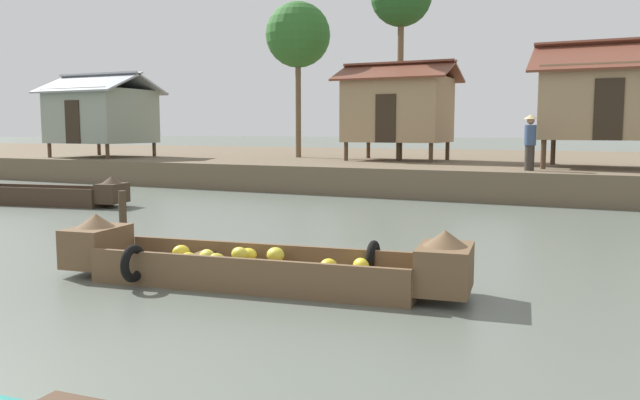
# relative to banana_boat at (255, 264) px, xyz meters

# --- Properties ---
(ground_plane) EXTENTS (300.00, 300.00, 0.00)m
(ground_plane) POSITION_rel_banana_boat_xyz_m (-0.21, 4.69, -0.30)
(ground_plane) COLOR #596056
(riverbank_strip) EXTENTS (160.00, 20.00, 0.92)m
(riverbank_strip) POSITION_rel_banana_boat_xyz_m (-0.21, 21.31, 0.16)
(riverbank_strip) COLOR brown
(riverbank_strip) RESTS_ON ground
(banana_boat) EXTENTS (5.90, 2.25, 0.89)m
(banana_boat) POSITION_rel_banana_boat_xyz_m (0.00, 0.00, 0.00)
(banana_boat) COLOR brown
(banana_boat) RESTS_ON ground
(cargo_boat_upstream) EXTENTS (5.37, 1.81, 0.86)m
(cargo_boat_upstream) POSITION_rel_banana_boat_xyz_m (-10.54, 5.49, -0.00)
(cargo_boat_upstream) COLOR #3D2D21
(cargo_boat_upstream) RESTS_ON ground
(stilt_house_left) EXTENTS (4.42, 3.78, 3.67)m
(stilt_house_left) POSITION_rel_banana_boat_xyz_m (-16.43, 14.00, 2.47)
(stilt_house_left) COLOR #4C3826
(stilt_house_left) RESTS_ON riverbank_strip
(stilt_house_mid_left) EXTENTS (4.50, 3.27, 3.84)m
(stilt_house_mid_left) POSITION_rel_banana_boat_xyz_m (-3.68, 16.74, 2.66)
(stilt_house_mid_left) COLOR #4C3826
(stilt_house_mid_left) RESTS_ON riverbank_strip
(stilt_house_mid_right) EXTENTS (4.68, 3.62, 4.00)m
(stilt_house_mid_right) POSITION_rel_banana_boat_xyz_m (3.98, 14.79, 2.73)
(stilt_house_mid_right) COLOR #4C3826
(stilt_house_mid_right) RESTS_ON riverbank_strip
(palm_tree_near) EXTENTS (2.78, 2.78, 6.64)m
(palm_tree_near) POSITION_rel_banana_boat_xyz_m (-8.46, 17.44, 5.83)
(palm_tree_near) COLOR brown
(palm_tree_near) RESTS_ON riverbank_strip
(vendor_person) EXTENTS (0.44, 0.44, 1.66)m
(vendor_person) POSITION_rel_banana_boat_xyz_m (1.92, 12.42, 1.55)
(vendor_person) COLOR #332D28
(vendor_person) RESTS_ON riverbank_strip
(mooring_post) EXTENTS (0.14, 0.14, 1.02)m
(mooring_post) POSITION_rel_banana_boat_xyz_m (-3.82, 1.57, 0.21)
(mooring_post) COLOR #423323
(mooring_post) RESTS_ON ground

